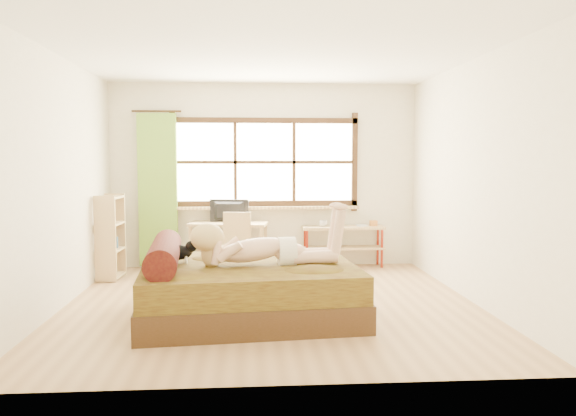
{
  "coord_description": "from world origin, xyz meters",
  "views": [
    {
      "loc": [
        -0.25,
        -6.08,
        1.6
      ],
      "look_at": [
        0.2,
        0.2,
        1.05
      ],
      "focal_mm": 35.0,
      "sensor_mm": 36.0,
      "label": 1
    }
  ],
  "objects": [
    {
      "name": "floor",
      "position": [
        0.0,
        0.0,
        0.0
      ],
      "size": [
        4.5,
        4.5,
        0.0
      ],
      "primitive_type": "plane",
      "color": "#9E754C",
      "rests_on": "ground"
    },
    {
      "name": "desk",
      "position": [
        -0.53,
        1.95,
        0.6
      ],
      "size": [
        1.17,
        0.68,
        0.69
      ],
      "rotation": [
        0.0,
        0.0,
        -0.17
      ],
      "color": "#A17B57",
      "rests_on": "floor"
    },
    {
      "name": "wall_back",
      "position": [
        0.0,
        2.25,
        1.35
      ],
      "size": [
        4.5,
        0.0,
        4.5
      ],
      "primitive_type": "plane",
      "rotation": [
        1.57,
        0.0,
        0.0
      ],
      "color": "silver",
      "rests_on": "floor"
    },
    {
      "name": "kitten",
      "position": [
        -0.97,
        -0.34,
        0.67
      ],
      "size": [
        0.33,
        0.16,
        0.26
      ],
      "primitive_type": null,
      "rotation": [
        0.0,
        0.0,
        0.09
      ],
      "color": "black",
      "rests_on": "bed"
    },
    {
      "name": "monitor",
      "position": [
        -0.53,
        2.0,
        0.85
      ],
      "size": [
        0.57,
        0.17,
        0.33
      ],
      "primitive_type": "imported",
      "rotation": [
        0.0,
        0.0,
        2.97
      ],
      "color": "black",
      "rests_on": "desk"
    },
    {
      "name": "bed",
      "position": [
        -0.3,
        -0.45,
        0.29
      ],
      "size": [
        2.29,
        1.9,
        0.82
      ],
      "rotation": [
        0.0,
        0.0,
        0.09
      ],
      "color": "#2F1F0E",
      "rests_on": "floor"
    },
    {
      "name": "book",
      "position": [
        1.35,
        2.07,
        0.61
      ],
      "size": [
        0.15,
        0.21,
        0.02
      ],
      "primitive_type": "imported",
      "rotation": [
        0.0,
        0.0,
        0.02
      ],
      "color": "gray",
      "rests_on": "pipe_shelf"
    },
    {
      "name": "ceiling",
      "position": [
        0.0,
        0.0,
        2.7
      ],
      "size": [
        4.5,
        4.5,
        0.0
      ],
      "primitive_type": "plane",
      "rotation": [
        3.14,
        0.0,
        0.0
      ],
      "color": "white",
      "rests_on": "wall_back"
    },
    {
      "name": "chair",
      "position": [
        -0.42,
        1.58,
        0.48
      ],
      "size": [
        0.45,
        0.45,
        0.86
      ],
      "rotation": [
        0.0,
        0.0,
        -0.17
      ],
      "color": "#A17B57",
      "rests_on": "floor"
    },
    {
      "name": "woman",
      "position": [
        -0.1,
        -0.49,
        0.86
      ],
      "size": [
        1.54,
        0.56,
        0.64
      ],
      "primitive_type": null,
      "rotation": [
        0.0,
        0.0,
        0.09
      ],
      "color": "#D4A488",
      "rests_on": "bed"
    },
    {
      "name": "curtain",
      "position": [
        -1.55,
        2.13,
        1.15
      ],
      "size": [
        0.55,
        0.1,
        2.2
      ],
      "primitive_type": "cube",
      "color": "#578424",
      "rests_on": "wall_back"
    },
    {
      "name": "pipe_shelf",
      "position": [
        1.17,
        2.07,
        0.44
      ],
      "size": [
        1.22,
        0.32,
        0.69
      ],
      "rotation": [
        0.0,
        0.0,
        0.02
      ],
      "color": "#A17B57",
      "rests_on": "floor"
    },
    {
      "name": "bookshelf",
      "position": [
        -2.08,
        1.46,
        0.57
      ],
      "size": [
        0.3,
        0.5,
        1.12
      ],
      "rotation": [
        0.0,
        0.0,
        -0.05
      ],
      "color": "#A17B57",
      "rests_on": "floor"
    },
    {
      "name": "cup",
      "position": [
        0.85,
        2.07,
        0.65
      ],
      "size": [
        0.12,
        0.12,
        0.09
      ],
      "primitive_type": "imported",
      "rotation": [
        0.0,
        0.0,
        0.02
      ],
      "color": "gray",
      "rests_on": "pipe_shelf"
    },
    {
      "name": "wall_front",
      "position": [
        0.0,
        -2.25,
        1.35
      ],
      "size": [
        4.5,
        0.0,
        4.5
      ],
      "primitive_type": "plane",
      "rotation": [
        -1.57,
        0.0,
        0.0
      ],
      "color": "silver",
      "rests_on": "floor"
    },
    {
      "name": "window",
      "position": [
        0.0,
        2.22,
        1.51
      ],
      "size": [
        2.8,
        0.16,
        1.46
      ],
      "color": "#FFEDBF",
      "rests_on": "wall_back"
    },
    {
      "name": "wall_right",
      "position": [
        2.25,
        0.0,
        1.35
      ],
      "size": [
        0.0,
        4.5,
        4.5
      ],
      "primitive_type": "plane",
      "rotation": [
        1.57,
        0.0,
        -1.57
      ],
      "color": "silver",
      "rests_on": "floor"
    },
    {
      "name": "wall_left",
      "position": [
        -2.25,
        0.0,
        1.35
      ],
      "size": [
        0.0,
        4.5,
        4.5
      ],
      "primitive_type": "plane",
      "rotation": [
        1.57,
        0.0,
        1.57
      ],
      "color": "silver",
      "rests_on": "floor"
    }
  ]
}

